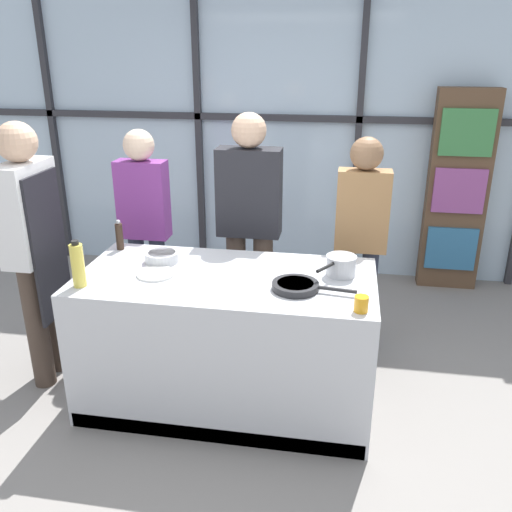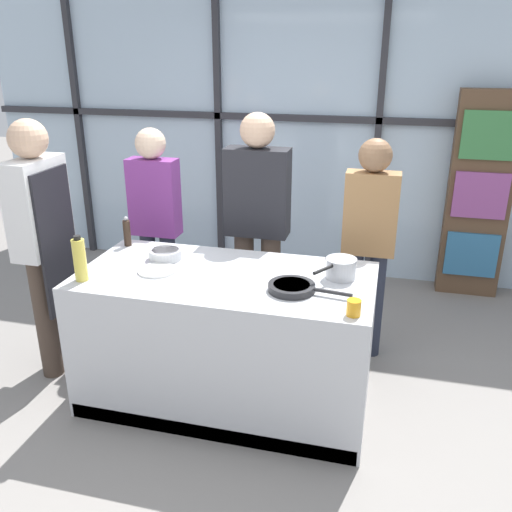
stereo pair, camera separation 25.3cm
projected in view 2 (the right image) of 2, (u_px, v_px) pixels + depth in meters
The scene contains 15 objects.
ground_plane at pixel (228, 396), 3.60m from camera, with size 18.00×18.00×0.00m, color gray.
back_window_wall at pixel (296, 132), 5.18m from camera, with size 6.40×0.10×2.80m.
bookshelf at pixel (479, 197), 4.80m from camera, with size 0.53×0.19×1.84m.
demo_island at pixel (227, 339), 3.44m from camera, with size 1.79×0.88×0.88m.
chef at pixel (43, 235), 3.58m from camera, with size 0.25×0.44×1.76m.
spectator_far_left at pixel (156, 217), 4.16m from camera, with size 0.37×0.23×1.62m.
spectator_center_left at pixel (257, 218), 3.95m from camera, with size 0.46×0.25×1.76m.
spectator_center_right at pixel (369, 235), 3.79m from camera, with size 0.37×0.23×1.61m.
frying_pan at pixel (293, 287), 3.06m from camera, with size 0.48×0.27×0.04m.
saucepan at pixel (341, 268), 3.21m from camera, with size 0.23×0.31×0.12m.
white_plate at pixel (157, 270), 3.32m from camera, with size 0.24×0.24×0.01m, color white.
mixing_bowl at pixel (165, 254), 3.51m from camera, with size 0.22×0.22×0.07m.
oil_bottle at pixel (80, 260), 3.16m from camera, with size 0.08×0.08×0.28m.
pepper_grinder at pixel (127, 232), 3.72m from camera, with size 0.05×0.05×0.21m.
juice_glass_near at pixel (354, 308), 2.77m from camera, with size 0.08×0.08×0.09m, color orange.
Camera 2 is at (0.93, -2.87, 2.18)m, focal length 38.00 mm.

